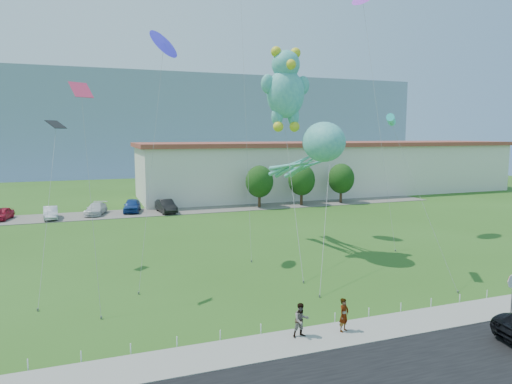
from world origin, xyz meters
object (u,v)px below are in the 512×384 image
Objects in this scene: pedestrian_right at (301,320)px; octopus_kite at (315,152)px; teddy_bear_kite at (286,87)px; parked_car_white at (96,209)px; pedestrian_left at (344,315)px; parked_car_black at (166,206)px; parked_car_red at (2,214)px; warehouse at (331,167)px; parked_car_blue at (132,205)px; parked_car_silver at (51,213)px.

octopus_kite is at bearing 58.99° from pedestrian_right.
parked_car_white is at bearing 120.55° from teddy_bear_kite.
pedestrian_left is 36.83m from parked_car_black.
pedestrian_left is at bearing -50.38° from parked_car_red.
parked_car_blue is (-31.81, -8.07, -3.28)m from warehouse.
pedestrian_right reaches higher than parked_car_silver.
parked_car_blue reaches higher than parked_car_silver.
parked_car_white is at bearing -163.45° from parked_car_blue.
pedestrian_left reaches higher than parked_car_blue.
pedestrian_right reaches higher than parked_car_red.
parked_car_black reaches higher than parked_car_silver.
parked_car_blue is 0.98× the size of parked_car_black.
pedestrian_left is 39.49m from parked_car_white.
parked_car_silver is 0.91× the size of parked_car_white.
parked_car_blue is at bearing 94.83° from pedestrian_right.
pedestrian_left reaches higher than pedestrian_right.
parked_car_blue reaches higher than parked_car_white.
octopus_kite is (15.91, -24.73, 7.39)m from parked_car_white.
pedestrian_right is 38.82m from parked_car_white.
parked_car_silver is at bearing 86.91° from pedestrian_left.
parked_car_red is at bearing 92.39° from pedestrian_left.
parked_car_red is 0.83× the size of parked_car_black.
pedestrian_left is 0.10× the size of teddy_bear_kite.
teddy_bear_kite is (9.75, -24.03, 12.15)m from parked_car_blue.
teddy_bear_kite is at bearing -124.50° from warehouse.
warehouse is 37.92× the size of pedestrian_right.
teddy_bear_kite is at bearing -54.67° from parked_car_silver.
pedestrian_left is 39.04m from parked_car_blue.
warehouse is 3.82× the size of teddy_bear_kite.
parked_car_blue is at bearing 148.92° from parked_car_black.
parked_car_red is at bearing 135.10° from teddy_bear_kite.
pedestrian_right is 39.00m from parked_car_silver.
pedestrian_right is (-27.42, -46.41, -3.22)m from warehouse.
pedestrian_left is at bearing -111.37° from octopus_kite.
pedestrian_right is 38.59m from parked_car_blue.
parked_car_silver is at bearing -150.62° from parked_car_white.
parked_car_red is 13.96m from parked_car_blue.
parked_car_white is (9.81, -0.07, 0.01)m from parked_car_red.
parked_car_silver is at bearing 173.23° from parked_car_black.
warehouse reaches higher than pedestrian_left.
pedestrian_left is at bearing -5.35° from pedestrian_right.
teddy_bear_kite reaches higher than pedestrian_left.
parked_car_silver is 0.91× the size of parked_car_blue.
octopus_kite is at bearing -121.07° from warehouse.
warehouse is 37.12m from parked_car_white.
warehouse is at bearing 28.58° from parked_car_white.
warehouse is 37.77× the size of pedestrian_left.
pedestrian_left is at bearing -71.73° from parked_car_silver.
pedestrian_right is 0.35× the size of parked_car_white.
warehouse is at bearing 21.78° from parked_car_red.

